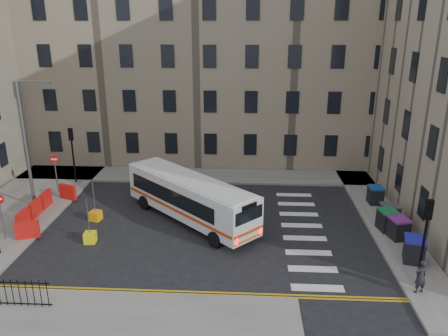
# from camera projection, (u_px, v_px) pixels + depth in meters

# --- Properties ---
(ground) EXTENTS (120.00, 120.00, 0.00)m
(ground) POSITION_uv_depth(u_px,v_px,m) (234.00, 227.00, 25.73)
(ground) COLOR black
(ground) RESTS_ON ground
(pavement_north) EXTENTS (36.00, 3.20, 0.15)m
(pavement_north) POSITION_uv_depth(u_px,v_px,m) (161.00, 175.00, 34.16)
(pavement_north) COLOR slate
(pavement_north) RESTS_ON ground
(pavement_east) EXTENTS (2.40, 26.00, 0.15)m
(pavement_east) POSITION_uv_depth(u_px,v_px,m) (371.00, 202.00, 29.02)
(pavement_east) COLOR slate
(pavement_east) RESTS_ON ground
(pavement_west) EXTENTS (6.00, 22.00, 0.15)m
(pavement_west) POSITION_uv_depth(u_px,v_px,m) (12.00, 213.00, 27.39)
(pavement_west) COLOR slate
(pavement_west) RESTS_ON ground
(terrace_north) EXTENTS (38.30, 10.80, 17.20)m
(terrace_north) POSITION_uv_depth(u_px,v_px,m) (161.00, 56.00, 37.99)
(terrace_north) COLOR gray
(terrace_north) RESTS_ON ground
(traffic_light_east) EXTENTS (0.28, 0.22, 4.10)m
(traffic_light_east) POSITION_uv_depth(u_px,v_px,m) (426.00, 229.00, 19.16)
(traffic_light_east) COLOR black
(traffic_light_east) RESTS_ON pavement_east
(traffic_light_nw) EXTENTS (0.28, 0.22, 4.10)m
(traffic_light_nw) POSITION_uv_depth(u_px,v_px,m) (72.00, 147.00, 31.59)
(traffic_light_nw) COLOR black
(traffic_light_nw) RESTS_ON pavement_west
(streetlamp) EXTENTS (0.50, 0.22, 8.14)m
(streetlamp) POSITION_uv_depth(u_px,v_px,m) (26.00, 144.00, 26.92)
(streetlamp) COLOR #595B5E
(streetlamp) RESTS_ON pavement_west
(no_entry_north) EXTENTS (0.60, 0.08, 3.00)m
(no_entry_north) POSITION_uv_depth(u_px,v_px,m) (55.00, 166.00, 29.98)
(no_entry_north) COLOR #595B5E
(no_entry_north) RESTS_ON pavement_west
(no_entry_south) EXTENTS (0.60, 0.08, 3.00)m
(no_entry_south) POSITION_uv_depth(u_px,v_px,m) (0.00, 207.00, 23.36)
(no_entry_south) COLOR #595B5E
(no_entry_south) RESTS_ON pavement_west
(roadworks_barriers) EXTENTS (1.66, 6.26, 1.00)m
(roadworks_barriers) POSITION_uv_depth(u_px,v_px,m) (41.00, 209.00, 26.62)
(roadworks_barriers) COLOR red
(roadworks_barriers) RESTS_ON pavement_west
(bus) EXTENTS (8.64, 8.46, 2.69)m
(bus) POSITION_uv_depth(u_px,v_px,m) (190.00, 197.00, 26.10)
(bus) COLOR silver
(bus) RESTS_ON ground
(wheelie_bin_a) EXTENTS (1.26, 1.36, 1.26)m
(wheelie_bin_a) POSITION_uv_depth(u_px,v_px,m) (414.00, 249.00, 21.63)
(wheelie_bin_a) COLOR black
(wheelie_bin_a) RESTS_ON pavement_east
(wheelie_bin_b) EXTENTS (1.15, 1.25, 1.18)m
(wheelie_bin_b) POSITION_uv_depth(u_px,v_px,m) (399.00, 228.00, 23.91)
(wheelie_bin_b) COLOR black
(wheelie_bin_b) RESTS_ON pavement_east
(wheelie_bin_c) EXTENTS (1.15, 1.26, 1.21)m
(wheelie_bin_c) POSITION_uv_depth(u_px,v_px,m) (387.00, 220.00, 24.89)
(wheelie_bin_c) COLOR black
(wheelie_bin_c) RESTS_ON pavement_east
(wheelie_bin_d) EXTENTS (1.08, 1.19, 1.17)m
(wheelie_bin_d) POSITION_uv_depth(u_px,v_px,m) (389.00, 214.00, 25.71)
(wheelie_bin_d) COLOR black
(wheelie_bin_d) RESTS_ON pavement_east
(wheelie_bin_e) EXTENTS (0.93, 1.06, 1.14)m
(wheelie_bin_e) POSITION_uv_depth(u_px,v_px,m) (375.00, 195.00, 28.54)
(wheelie_bin_e) COLOR black
(wheelie_bin_e) RESTS_ON pavement_east
(pedestrian) EXTENTS (0.68, 0.56, 1.60)m
(pedestrian) POSITION_uv_depth(u_px,v_px,m) (421.00, 277.00, 19.04)
(pedestrian) COLOR black
(pedestrian) RESTS_ON pavement_east
(bollard_yellow) EXTENTS (0.73, 0.73, 0.60)m
(bollard_yellow) POSITION_uv_depth(u_px,v_px,m) (96.00, 216.00, 26.51)
(bollard_yellow) COLOR orange
(bollard_yellow) RESTS_ON ground
(bollard_chevron) EXTENTS (0.64, 0.64, 0.60)m
(bollard_chevron) POSITION_uv_depth(u_px,v_px,m) (90.00, 237.00, 23.85)
(bollard_chevron) COLOR yellow
(bollard_chevron) RESTS_ON ground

